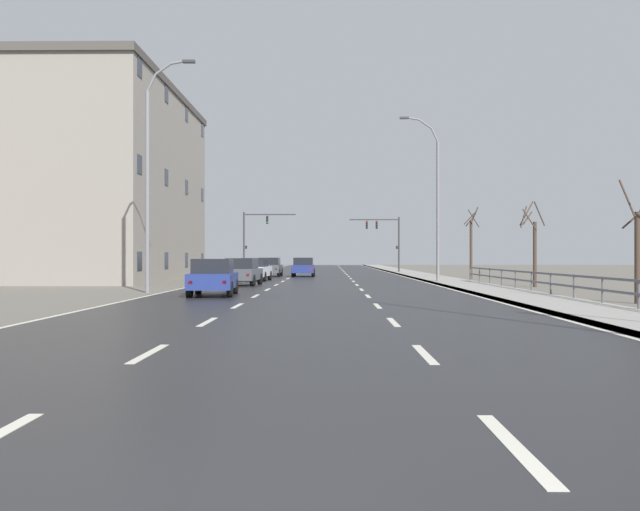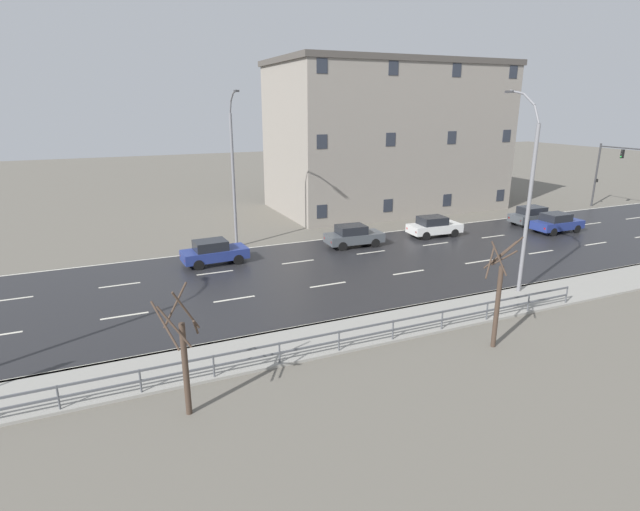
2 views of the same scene
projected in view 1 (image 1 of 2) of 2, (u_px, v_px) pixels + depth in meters
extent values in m
cube|color=#666056|center=(320.00, 278.00, 51.74)|extent=(160.00, 160.00, 0.12)
cube|color=#232326|center=(322.00, 274.00, 63.74)|extent=(14.00, 120.00, 0.02)
cube|color=beige|center=(149.00, 353.00, 11.18)|extent=(0.16, 2.20, 0.01)
cube|color=beige|center=(208.00, 322.00, 16.57)|extent=(0.16, 2.20, 0.01)
cube|color=beige|center=(237.00, 306.00, 21.97)|extent=(0.16, 2.20, 0.01)
cube|color=beige|center=(256.00, 296.00, 27.37)|extent=(0.16, 2.20, 0.01)
cube|color=beige|center=(268.00, 290.00, 32.77)|extent=(0.16, 2.20, 0.01)
cube|color=beige|center=(276.00, 285.00, 38.17)|extent=(0.16, 2.20, 0.01)
cube|color=beige|center=(283.00, 281.00, 43.57)|extent=(0.16, 2.20, 0.01)
cube|color=beige|center=(288.00, 279.00, 48.97)|extent=(0.16, 2.20, 0.01)
cube|color=beige|center=(292.00, 276.00, 54.37)|extent=(0.16, 2.20, 0.01)
cube|color=beige|center=(295.00, 275.00, 59.77)|extent=(0.16, 2.20, 0.01)
cube|color=beige|center=(298.00, 273.00, 65.17)|extent=(0.16, 2.20, 0.01)
cube|color=beige|center=(301.00, 272.00, 70.57)|extent=(0.16, 2.20, 0.01)
cube|color=beige|center=(303.00, 271.00, 75.97)|extent=(0.16, 2.20, 0.01)
cube|color=beige|center=(304.00, 270.00, 81.37)|extent=(0.16, 2.20, 0.01)
cube|color=beige|center=(306.00, 269.00, 86.77)|extent=(0.16, 2.20, 0.01)
cube|color=beige|center=(307.00, 268.00, 92.17)|extent=(0.16, 2.20, 0.01)
cube|color=beige|center=(308.00, 268.00, 97.57)|extent=(0.16, 2.20, 0.01)
cube|color=beige|center=(310.00, 267.00, 102.97)|extent=(0.16, 2.20, 0.01)
cube|color=beige|center=(310.00, 266.00, 108.37)|extent=(0.16, 2.20, 0.01)
cube|color=beige|center=(311.00, 266.00, 113.77)|extent=(0.16, 2.20, 0.01)
cube|color=beige|center=(312.00, 266.00, 119.17)|extent=(0.16, 2.20, 0.01)
cube|color=beige|center=(514.00, 446.00, 5.71)|extent=(0.16, 2.20, 0.01)
cube|color=beige|center=(424.00, 354.00, 11.11)|extent=(0.16, 2.20, 0.01)
cube|color=beige|center=(393.00, 322.00, 16.51)|extent=(0.16, 2.20, 0.01)
cube|color=beige|center=(377.00, 306.00, 21.91)|extent=(0.16, 2.20, 0.01)
cube|color=beige|center=(368.00, 296.00, 27.31)|extent=(0.16, 2.20, 0.01)
cube|color=beige|center=(361.00, 290.00, 32.71)|extent=(0.16, 2.20, 0.01)
cube|color=beige|center=(357.00, 285.00, 38.11)|extent=(0.16, 2.20, 0.01)
cube|color=beige|center=(353.00, 281.00, 43.51)|extent=(0.16, 2.20, 0.01)
cube|color=beige|center=(351.00, 279.00, 48.91)|extent=(0.16, 2.20, 0.01)
cube|color=beige|center=(349.00, 276.00, 54.31)|extent=(0.16, 2.20, 0.01)
cube|color=beige|center=(347.00, 275.00, 59.71)|extent=(0.16, 2.20, 0.01)
cube|color=beige|center=(345.00, 273.00, 65.11)|extent=(0.16, 2.20, 0.01)
cube|color=beige|center=(344.00, 272.00, 70.51)|extent=(0.16, 2.20, 0.01)
cube|color=beige|center=(343.00, 271.00, 75.90)|extent=(0.16, 2.20, 0.01)
cube|color=beige|center=(342.00, 270.00, 81.30)|extent=(0.16, 2.20, 0.01)
cube|color=beige|center=(341.00, 269.00, 86.70)|extent=(0.16, 2.20, 0.01)
cube|color=beige|center=(341.00, 268.00, 92.10)|extent=(0.16, 2.20, 0.01)
cube|color=beige|center=(340.00, 268.00, 97.50)|extent=(0.16, 2.20, 0.01)
cube|color=beige|center=(339.00, 267.00, 102.90)|extent=(0.16, 2.20, 0.01)
cube|color=beige|center=(339.00, 266.00, 108.30)|extent=(0.16, 2.20, 0.01)
cube|color=beige|center=(338.00, 266.00, 113.70)|extent=(0.16, 2.20, 0.01)
cube|color=beige|center=(338.00, 266.00, 119.10)|extent=(0.16, 2.20, 0.01)
cube|color=beige|center=(392.00, 273.00, 63.64)|extent=(0.16, 120.00, 0.01)
cube|color=beige|center=(251.00, 273.00, 63.83)|extent=(0.16, 120.00, 0.01)
cube|color=gray|center=(410.00, 273.00, 63.62)|extent=(3.00, 120.00, 0.12)
cube|color=slate|center=(395.00, 273.00, 63.64)|extent=(0.16, 120.00, 0.12)
cube|color=#515459|center=(562.00, 275.00, 25.81)|extent=(0.06, 33.33, 0.08)
cube|color=#515459|center=(562.00, 285.00, 25.81)|extent=(0.06, 33.33, 0.08)
cylinder|color=#515459|center=(639.00, 296.00, 19.40)|extent=(0.07, 0.07, 1.00)
cylinder|color=#515459|center=(603.00, 291.00, 21.97)|extent=(0.07, 0.07, 1.00)
cylinder|color=#515459|center=(574.00, 288.00, 24.53)|extent=(0.07, 0.07, 1.00)
cylinder|color=#515459|center=(551.00, 285.00, 27.09)|extent=(0.07, 0.07, 1.00)
cylinder|color=#515459|center=(532.00, 282.00, 29.66)|extent=(0.07, 0.07, 1.00)
cylinder|color=#515459|center=(515.00, 280.00, 32.22)|extent=(0.07, 0.07, 1.00)
cylinder|color=#515459|center=(502.00, 279.00, 34.79)|extent=(0.07, 0.07, 1.00)
cylinder|color=#515459|center=(490.00, 277.00, 37.35)|extent=(0.07, 0.07, 1.00)
cylinder|color=#515459|center=(480.00, 276.00, 39.91)|extent=(0.07, 0.07, 1.00)
cylinder|color=#515459|center=(470.00, 275.00, 42.48)|extent=(0.07, 0.07, 1.00)
cylinder|color=slate|center=(438.00, 212.00, 41.58)|extent=(0.20, 0.20, 8.90)
cylinder|color=slate|center=(435.00, 135.00, 41.59)|extent=(0.50, 0.11, 0.91)
cylinder|color=slate|center=(425.00, 124.00, 41.60)|extent=(0.84, 0.11, 0.64)
cylinder|color=slate|center=(412.00, 118.00, 41.61)|extent=(0.96, 0.11, 0.27)
cube|color=#333335|center=(404.00, 118.00, 41.62)|extent=(0.56, 0.24, 0.12)
cylinder|color=slate|center=(147.00, 192.00, 30.18)|extent=(0.20, 0.20, 9.24)
cylinder|color=slate|center=(151.00, 83.00, 30.18)|extent=(0.46, 0.11, 0.82)
cylinder|color=slate|center=(163.00, 69.00, 30.18)|extent=(0.76, 0.11, 0.58)
cylinder|color=slate|center=(180.00, 62.00, 30.17)|extent=(0.86, 0.11, 0.26)
cube|color=#333335|center=(189.00, 62.00, 30.16)|extent=(0.56, 0.24, 0.12)
cylinder|color=#38383A|center=(399.00, 245.00, 67.59)|extent=(0.18, 0.18, 5.71)
cylinder|color=#38383A|center=(374.00, 220.00, 67.63)|extent=(5.08, 0.12, 0.12)
cube|color=black|center=(377.00, 225.00, 67.62)|extent=(0.20, 0.28, 0.80)
sphere|color=red|center=(377.00, 222.00, 67.47)|extent=(0.14, 0.14, 0.14)
sphere|color=#2D2D2D|center=(377.00, 225.00, 67.47)|extent=(0.14, 0.14, 0.14)
sphere|color=#2D2D2D|center=(377.00, 227.00, 67.47)|extent=(0.14, 0.14, 0.14)
cube|color=black|center=(367.00, 225.00, 67.64)|extent=(0.20, 0.28, 0.80)
sphere|color=red|center=(367.00, 222.00, 67.49)|extent=(0.14, 0.14, 0.14)
sphere|color=#2D2D2D|center=(367.00, 225.00, 67.49)|extent=(0.14, 0.14, 0.14)
sphere|color=#2D2D2D|center=(367.00, 227.00, 67.48)|extent=(0.14, 0.14, 0.14)
cube|color=black|center=(397.00, 247.00, 67.54)|extent=(0.18, 0.12, 0.32)
cylinder|color=#38383A|center=(244.00, 242.00, 66.71)|extent=(0.18, 0.18, 6.17)
cylinder|color=#38383A|center=(270.00, 214.00, 66.68)|extent=(5.25, 0.12, 0.12)
cube|color=black|center=(267.00, 220.00, 66.68)|extent=(0.20, 0.28, 0.80)
sphere|color=#2D2D2D|center=(267.00, 217.00, 66.53)|extent=(0.14, 0.14, 0.14)
sphere|color=#2D2D2D|center=(267.00, 220.00, 66.53)|extent=(0.14, 0.14, 0.14)
sphere|color=green|center=(267.00, 222.00, 66.53)|extent=(0.14, 0.14, 0.14)
cube|color=black|center=(246.00, 247.00, 66.66)|extent=(0.18, 0.12, 0.32)
cube|color=#474C51|center=(270.00, 269.00, 54.93)|extent=(1.80, 4.12, 0.64)
cube|color=black|center=(270.00, 261.00, 54.68)|extent=(1.58, 2.02, 0.60)
cube|color=slate|center=(271.00, 261.00, 55.63)|extent=(1.40, 0.10, 0.51)
cylinder|color=black|center=(281.00, 272.00, 56.18)|extent=(0.23, 0.66, 0.66)
cylinder|color=black|center=(262.00, 272.00, 56.22)|extent=(0.23, 0.66, 0.66)
cylinder|color=black|center=(279.00, 273.00, 53.64)|extent=(0.23, 0.66, 0.66)
cylinder|color=black|center=(259.00, 273.00, 53.68)|extent=(0.23, 0.66, 0.66)
cube|color=red|center=(260.00, 269.00, 52.92)|extent=(0.16, 0.04, 0.14)
cube|color=red|center=(276.00, 269.00, 52.89)|extent=(0.16, 0.04, 0.14)
cube|color=navy|center=(213.00, 281.00, 27.83)|extent=(1.99, 4.19, 0.64)
cube|color=black|center=(213.00, 266.00, 27.58)|extent=(1.67, 2.09, 0.60)
cube|color=slate|center=(215.00, 266.00, 28.53)|extent=(1.41, 0.16, 0.51)
cylinder|color=black|center=(235.00, 287.00, 29.13)|extent=(0.26, 0.67, 0.66)
cylinder|color=black|center=(198.00, 287.00, 29.06)|extent=(0.26, 0.67, 0.66)
cylinder|color=black|center=(230.00, 290.00, 26.59)|extent=(0.26, 0.67, 0.66)
cylinder|color=black|center=(190.00, 290.00, 26.52)|extent=(0.26, 0.67, 0.66)
cube|color=red|center=(190.00, 282.00, 25.77)|extent=(0.16, 0.05, 0.14)
cube|color=red|center=(224.00, 282.00, 25.83)|extent=(0.16, 0.05, 0.14)
cube|color=navy|center=(304.00, 269.00, 54.54)|extent=(1.78, 4.11, 0.64)
cube|color=black|center=(303.00, 261.00, 54.30)|extent=(1.57, 2.01, 0.60)
cube|color=slate|center=(304.00, 261.00, 55.25)|extent=(1.40, 0.09, 0.51)
cylinder|color=black|center=(314.00, 272.00, 55.80)|extent=(0.22, 0.66, 0.66)
cylinder|color=black|center=(295.00, 272.00, 55.83)|extent=(0.22, 0.66, 0.66)
cylinder|color=black|center=(313.00, 273.00, 53.26)|extent=(0.22, 0.66, 0.66)
cylinder|color=black|center=(293.00, 273.00, 53.29)|extent=(0.22, 0.66, 0.66)
cube|color=red|center=(294.00, 269.00, 52.53)|extent=(0.16, 0.04, 0.14)
cube|color=red|center=(311.00, 269.00, 52.50)|extent=(0.16, 0.04, 0.14)
cube|color=#474C51|center=(243.00, 274.00, 37.89)|extent=(1.97, 4.19, 0.64)
cube|color=black|center=(242.00, 263.00, 37.64)|extent=(1.66, 2.08, 0.60)
cube|color=slate|center=(245.00, 264.00, 38.59)|extent=(1.41, 0.15, 0.51)
cylinder|color=black|center=(260.00, 279.00, 39.10)|extent=(0.25, 0.67, 0.66)
cylinder|color=black|center=(233.00, 279.00, 39.21)|extent=(0.25, 0.67, 0.66)
cylinder|color=black|center=(253.00, 281.00, 36.56)|extent=(0.25, 0.67, 0.66)
cylinder|color=black|center=(224.00, 280.00, 36.67)|extent=(0.25, 0.67, 0.66)
cube|color=red|center=(224.00, 275.00, 35.90)|extent=(0.16, 0.05, 0.14)
cube|color=red|center=(248.00, 275.00, 35.82)|extent=(0.16, 0.05, 0.14)
cube|color=silver|center=(255.00, 271.00, 44.90)|extent=(1.98, 4.19, 0.64)
cube|color=black|center=(255.00, 262.00, 44.65)|extent=(1.67, 2.08, 0.60)
cube|color=slate|center=(257.00, 262.00, 45.60)|extent=(1.41, 0.16, 0.51)
cylinder|color=black|center=(270.00, 276.00, 46.11)|extent=(0.26, 0.67, 0.66)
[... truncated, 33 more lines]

